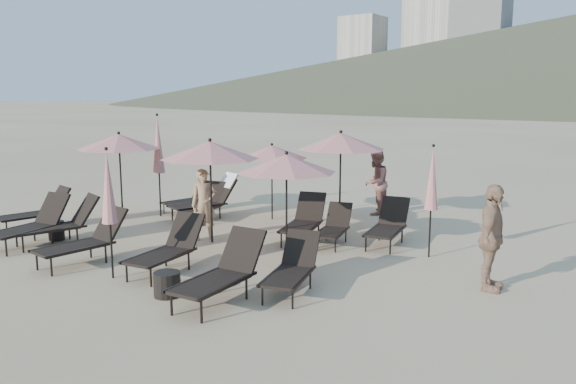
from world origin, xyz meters
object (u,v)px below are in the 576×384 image
Objects in this scene: umbrella_closed_0 at (108,188)px; side_table_0 at (56,231)px; umbrella_open_4 at (341,141)px; lounger_5 at (292,267)px; umbrella_open_3 at (272,152)px; side_table_1 at (167,284)px; lounger_0 at (37,210)px; beachgoer_b at (376,182)px; lounger_11 at (388,224)px; lounger_1 at (60,222)px; lounger_2 at (85,240)px; umbrella_closed_2 at (158,145)px; lounger_9 at (304,220)px; lounger_10 at (334,226)px; umbrella_open_1 at (210,150)px; umbrella_open_2 at (286,164)px; lounger_12 at (31,223)px; umbrella_closed_1 at (432,179)px; lounger_6 at (189,198)px; lounger_3 at (168,248)px; lounger_7 at (209,197)px; umbrella_open_0 at (119,142)px; beachgoer_c at (491,238)px; lounger_4 at (221,272)px; beachgoer_a at (204,205)px.

umbrella_closed_0 reaches higher than side_table_0.
lounger_5 is at bearing -68.74° from umbrella_open_4.
umbrella_open_3 reaches higher than side_table_1.
beachgoer_b is (6.07, 6.49, 0.44)m from lounger_0.
lounger_11 is 4.03× the size of side_table_0.
lounger_2 is (1.77, -0.59, -0.01)m from lounger_1.
lounger_11 is 3.31m from beachgoer_b.
umbrella_open_3 is at bearing 28.00° from umbrella_closed_2.
lounger_10 is (0.72, 0.12, -0.08)m from lounger_9.
lounger_10 is 3.22m from umbrella_open_1.
umbrella_open_2 is 0.78× the size of umbrella_closed_2.
lounger_12 is 4.91m from side_table_1.
umbrella_open_2 reaches higher than lounger_0.
umbrella_closed_1 reaches higher than lounger_12.
lounger_6 is at bearing 152.54° from lounger_9.
lounger_3 reaches higher than lounger_6.
umbrella_closed_2 is (-4.69, -0.11, 1.49)m from lounger_9.
umbrella_open_2 reaches higher than lounger_1.
lounger_1 is 0.59m from lounger_12.
beachgoer_b is at bearing 59.15° from lounger_7.
umbrella_closed_0 is (3.93, -3.33, -0.42)m from umbrella_open_0.
lounger_2 is 7.60m from beachgoer_c.
lounger_4 reaches higher than side_table_0.
lounger_6 is at bearing -68.33° from beachgoer_b.
lounger_10 is 0.71× the size of umbrella_open_2.
umbrella_closed_2 is at bearing -89.90° from lounger_6.
lounger_12 is at bearing 173.69° from lounger_4.
lounger_1 is 4.40× the size of side_table_0.
umbrella_open_0 is 7.03m from beachgoer_b.
lounger_9 reaches higher than lounger_6.
lounger_7 is 1.07× the size of lounger_9.
beachgoer_a is at bearing 161.73° from umbrella_open_1.
lounger_2 is 1.13× the size of beachgoer_a.
umbrella_open_0 is 5.73m from umbrella_open_2.
lounger_7 reaches higher than lounger_6.
umbrella_closed_2 is (-3.39, 4.19, 0.30)m from umbrella_closed_0.
lounger_4 is 0.81× the size of umbrella_closed_1.
lounger_2 is at bearing -143.33° from lounger_10.
lounger_2 is 0.76× the size of umbrella_open_4.
lounger_10 is 4.52m from side_table_1.
beachgoer_b is at bearing 110.78° from lounger_11.
umbrella_open_2 is at bearing -11.98° from lounger_6.
lounger_0 is at bearing 165.57° from lounger_3.
beachgoer_c is (3.34, 3.05, 0.42)m from lounger_4.
umbrella_open_0 is at bearing 149.54° from lounger_4.
beachgoer_a is at bearing -22.58° from umbrella_closed_2.
umbrella_open_0 is (-0.57, 2.90, 1.59)m from lounger_12.
lounger_11 is 6.03m from umbrella_closed_0.
lounger_2 is at bearing -60.75° from umbrella_closed_2.
lounger_12 reaches higher than lounger_2.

